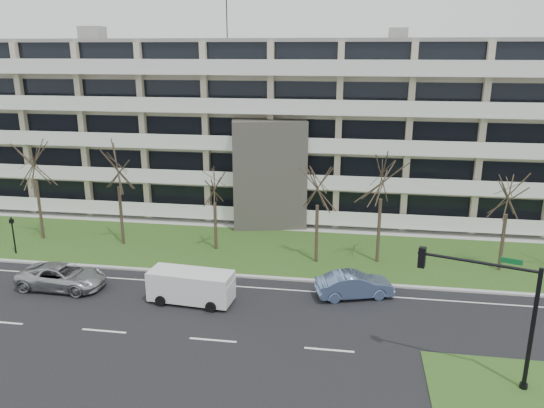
% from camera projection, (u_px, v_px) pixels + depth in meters
% --- Properties ---
extents(ground, '(160.00, 160.00, 0.00)m').
position_uv_depth(ground, '(213.00, 340.00, 27.42)').
color(ground, black).
rests_on(ground, ground).
extents(grass_verge, '(90.00, 10.00, 0.06)m').
position_uv_depth(grass_verge, '(258.00, 249.00, 39.73)').
color(grass_verge, '#204617').
rests_on(grass_verge, ground).
extents(curb, '(90.00, 0.35, 0.12)m').
position_uv_depth(curb, '(244.00, 276.00, 34.98)').
color(curb, '#B2B2AD').
rests_on(curb, ground).
extents(sidewalk, '(90.00, 2.00, 0.08)m').
position_uv_depth(sidewalk, '(270.00, 226.00, 44.94)').
color(sidewalk, '#B2B2AD').
rests_on(sidewalk, ground).
extents(grass_median, '(7.00, 5.00, 0.06)m').
position_uv_depth(grass_median, '(508.00, 389.00, 23.44)').
color(grass_median, '#204617').
rests_on(grass_median, ground).
extents(lane_edge_line, '(90.00, 0.12, 0.01)m').
position_uv_depth(lane_edge_line, '(240.00, 287.00, 33.57)').
color(lane_edge_line, white).
rests_on(lane_edge_line, ground).
extents(apartment_building, '(60.50, 15.10, 18.75)m').
position_uv_depth(apartment_building, '(281.00, 126.00, 49.27)').
color(apartment_building, '#B6AA8D').
rests_on(apartment_building, ground).
extents(silver_pickup, '(5.55, 2.68, 1.52)m').
position_uv_depth(silver_pickup, '(62.00, 277.00, 33.21)').
color(silver_pickup, '#AAADB2').
rests_on(silver_pickup, ground).
extents(blue_sedan, '(4.93, 2.94, 1.54)m').
position_uv_depth(blue_sedan, '(354.00, 285.00, 32.02)').
color(blue_sedan, '#677EB3').
rests_on(blue_sedan, ground).
extents(white_van, '(5.11, 2.39, 1.93)m').
position_uv_depth(white_van, '(192.00, 284.00, 31.24)').
color(white_van, white).
rests_on(white_van, ground).
extents(traffic_signal, '(4.99, 1.81, 6.02)m').
position_uv_depth(traffic_signal, '(492.00, 302.00, 23.10)').
color(traffic_signal, black).
rests_on(traffic_signal, ground).
extents(pedestrian_signal, '(0.27, 0.21, 2.83)m').
position_uv_depth(pedestrian_signal, '(13.00, 231.00, 38.39)').
color(pedestrian_signal, black).
rests_on(pedestrian_signal, ground).
extents(tree_1, '(4.21, 4.21, 8.41)m').
position_uv_depth(tree_1, '(33.00, 158.00, 40.18)').
color(tree_1, '#382B21').
rests_on(tree_1, ground).
extents(tree_2, '(4.10, 4.10, 8.20)m').
position_uv_depth(tree_2, '(117.00, 163.00, 39.05)').
color(tree_2, '#382B21').
rests_on(tree_2, ground).
extents(tree_3, '(3.28, 3.28, 6.55)m').
position_uv_depth(tree_3, '(214.00, 184.00, 38.39)').
color(tree_3, '#382B21').
rests_on(tree_3, ground).
extents(tree_4, '(3.74, 3.74, 7.49)m').
position_uv_depth(tree_4, '(318.00, 182.00, 35.82)').
color(tree_4, '#382B21').
rests_on(tree_4, ground).
extents(tree_5, '(4.14, 4.14, 8.29)m').
position_uv_depth(tree_5, '(382.00, 173.00, 35.63)').
color(tree_5, '#382B21').
rests_on(tree_5, ground).
extents(tree_6, '(3.58, 3.58, 7.17)m').
position_uv_depth(tree_6, '(509.00, 191.00, 34.45)').
color(tree_6, '#382B21').
rests_on(tree_6, ground).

